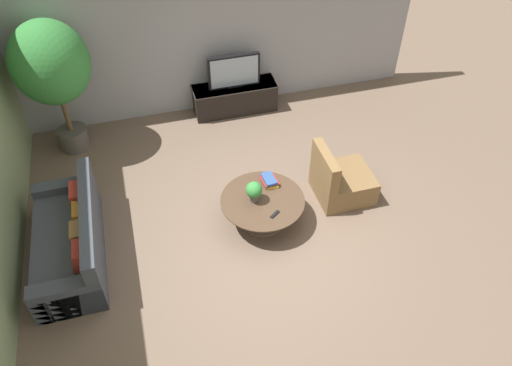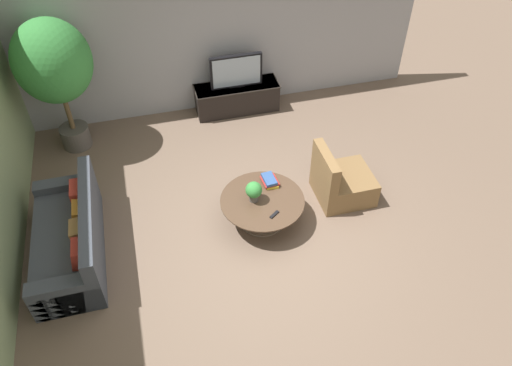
{
  "view_description": "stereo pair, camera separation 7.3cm",
  "coord_description": "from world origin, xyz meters",
  "px_view_note": "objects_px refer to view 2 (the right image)",
  "views": [
    {
      "loc": [
        -1.32,
        -4.46,
        5.31
      ],
      "look_at": [
        0.04,
        0.39,
        0.55
      ],
      "focal_mm": 35.0,
      "sensor_mm": 36.0,
      "label": 1
    },
    {
      "loc": [
        -1.25,
        -4.47,
        5.31
      ],
      "look_at": [
        0.04,
        0.39,
        0.55
      ],
      "focal_mm": 35.0,
      "sensor_mm": 36.0,
      "label": 2
    }
  ],
  "objects_px": {
    "coffee_table": "(262,206)",
    "armchair_wicker": "(341,182)",
    "media_console": "(237,97)",
    "television": "(236,71)",
    "potted_plant_tabletop": "(254,191)",
    "potted_palm_tall": "(53,65)",
    "couch_by_wall": "(71,239)"
  },
  "relations": [
    {
      "from": "media_console",
      "to": "potted_palm_tall",
      "type": "distance_m",
      "value": 3.11
    },
    {
      "from": "couch_by_wall",
      "to": "armchair_wicker",
      "type": "bearing_deg",
      "value": 91.87
    },
    {
      "from": "media_console",
      "to": "couch_by_wall",
      "type": "relative_size",
      "value": 0.76
    },
    {
      "from": "armchair_wicker",
      "to": "potted_plant_tabletop",
      "type": "height_order",
      "value": "armchair_wicker"
    },
    {
      "from": "television",
      "to": "media_console",
      "type": "bearing_deg",
      "value": 90.0
    },
    {
      "from": "media_console",
      "to": "potted_palm_tall",
      "type": "xyz_separation_m",
      "value": [
        -2.83,
        -0.31,
        1.25
      ]
    },
    {
      "from": "media_console",
      "to": "television",
      "type": "relative_size",
      "value": 1.65
    },
    {
      "from": "potted_plant_tabletop",
      "to": "potted_palm_tall",
      "type": "bearing_deg",
      "value": 135.11
    },
    {
      "from": "coffee_table",
      "to": "potted_plant_tabletop",
      "type": "bearing_deg",
      "value": 167.38
    },
    {
      "from": "television",
      "to": "coffee_table",
      "type": "distance_m",
      "value": 2.81
    },
    {
      "from": "television",
      "to": "potted_plant_tabletop",
      "type": "relative_size",
      "value": 2.93
    },
    {
      "from": "coffee_table",
      "to": "armchair_wicker",
      "type": "relative_size",
      "value": 1.36
    },
    {
      "from": "couch_by_wall",
      "to": "potted_palm_tall",
      "type": "height_order",
      "value": "potted_palm_tall"
    },
    {
      "from": "couch_by_wall",
      "to": "potted_palm_tall",
      "type": "bearing_deg",
      "value": 179.16
    },
    {
      "from": "coffee_table",
      "to": "potted_plant_tabletop",
      "type": "relative_size",
      "value": 3.77
    },
    {
      "from": "media_console",
      "to": "television",
      "type": "xyz_separation_m",
      "value": [
        0.0,
        -0.0,
        0.54
      ]
    },
    {
      "from": "media_console",
      "to": "couch_by_wall",
      "type": "bearing_deg",
      "value": -136.79
    },
    {
      "from": "coffee_table",
      "to": "couch_by_wall",
      "type": "relative_size",
      "value": 0.6
    },
    {
      "from": "media_console",
      "to": "potted_plant_tabletop",
      "type": "distance_m",
      "value": 2.78
    },
    {
      "from": "television",
      "to": "potted_palm_tall",
      "type": "xyz_separation_m",
      "value": [
        -2.83,
        -0.3,
        0.71
      ]
    },
    {
      "from": "media_console",
      "to": "couch_by_wall",
      "type": "distance_m",
      "value": 3.93
    },
    {
      "from": "television",
      "to": "couch_by_wall",
      "type": "distance_m",
      "value": 3.96
    },
    {
      "from": "television",
      "to": "couch_by_wall",
      "type": "height_order",
      "value": "television"
    },
    {
      "from": "television",
      "to": "armchair_wicker",
      "type": "bearing_deg",
      "value": -69.23
    },
    {
      "from": "media_console",
      "to": "armchair_wicker",
      "type": "height_order",
      "value": "armchair_wicker"
    },
    {
      "from": "television",
      "to": "potted_plant_tabletop",
      "type": "xyz_separation_m",
      "value": [
        -0.4,
        -2.73,
        -0.21
      ]
    },
    {
      "from": "potted_plant_tabletop",
      "to": "coffee_table",
      "type": "bearing_deg",
      "value": -12.62
    },
    {
      "from": "potted_plant_tabletop",
      "to": "media_console",
      "type": "bearing_deg",
      "value": 81.7
    },
    {
      "from": "armchair_wicker",
      "to": "potted_palm_tall",
      "type": "bearing_deg",
      "value": 59.28
    },
    {
      "from": "potted_palm_tall",
      "to": "armchair_wicker",
      "type": "bearing_deg",
      "value": -30.72
    },
    {
      "from": "television",
      "to": "coffee_table",
      "type": "xyz_separation_m",
      "value": [
        -0.28,
        -2.75,
        -0.51
      ]
    },
    {
      "from": "couch_by_wall",
      "to": "potted_plant_tabletop",
      "type": "distance_m",
      "value": 2.49
    }
  ]
}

